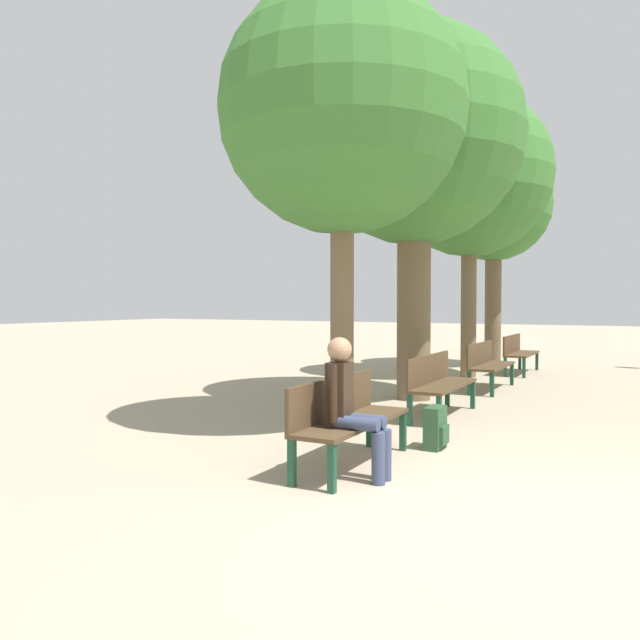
# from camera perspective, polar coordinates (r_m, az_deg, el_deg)

# --- Properties ---
(ground_plane) EXTENTS (80.00, 80.00, 0.00)m
(ground_plane) POSITION_cam_1_polar(r_m,az_deg,el_deg) (4.85, 22.36, -17.21)
(ground_plane) COLOR tan
(bench_row_0) EXTENTS (0.47, 1.73, 0.83)m
(bench_row_0) POSITION_cam_1_polar(r_m,az_deg,el_deg) (5.99, 2.30, -8.58)
(bench_row_0) COLOR #4C3823
(bench_row_0) RESTS_ON ground_plane
(bench_row_1) EXTENTS (0.47, 1.73, 0.83)m
(bench_row_1) POSITION_cam_1_polar(r_m,az_deg,el_deg) (8.67, 10.69, -5.42)
(bench_row_1) COLOR #4C3823
(bench_row_1) RESTS_ON ground_plane
(bench_row_2) EXTENTS (0.47, 1.73, 0.83)m
(bench_row_2) POSITION_cam_1_polar(r_m,az_deg,el_deg) (11.46, 15.01, -3.73)
(bench_row_2) COLOR #4C3823
(bench_row_2) RESTS_ON ground_plane
(bench_row_3) EXTENTS (0.47, 1.73, 0.83)m
(bench_row_3) POSITION_cam_1_polar(r_m,az_deg,el_deg) (14.29, 17.63, -2.69)
(bench_row_3) COLOR #4C3823
(bench_row_3) RESTS_ON ground_plane
(tree_row_0) EXTENTS (3.03, 3.03, 5.41)m
(tree_row_0) POSITION_cam_1_polar(r_m,az_deg,el_deg) (7.99, 2.05, 18.53)
(tree_row_0) COLOR brown
(tree_row_0) RESTS_ON ground_plane
(tree_row_1) EXTENTS (3.46, 3.46, 5.93)m
(tree_row_1) POSITION_cam_1_polar(r_m,az_deg,el_deg) (10.39, 8.63, 16.05)
(tree_row_1) COLOR brown
(tree_row_1) RESTS_ON ground_plane
(tree_row_2) EXTENTS (3.38, 3.38, 5.88)m
(tree_row_2) POSITION_cam_1_polar(r_m,az_deg,el_deg) (13.57, 13.51, 12.70)
(tree_row_2) COLOR brown
(tree_row_2) RESTS_ON ground_plane
(tree_row_3) EXTENTS (2.72, 2.72, 5.26)m
(tree_row_3) POSITION_cam_1_polar(r_m,az_deg,el_deg) (15.70, 15.61, 10.00)
(tree_row_3) COLOR brown
(tree_row_3) RESTS_ON ground_plane
(person_seated) EXTENTS (0.57, 0.33, 1.25)m
(person_seated) POSITION_cam_1_polar(r_m,az_deg,el_deg) (5.55, 2.85, -7.60)
(person_seated) COLOR #384260
(person_seated) RESTS_ON ground_plane
(backpack) EXTENTS (0.20, 0.33, 0.45)m
(backpack) POSITION_cam_1_polar(r_m,az_deg,el_deg) (6.82, 10.54, -9.70)
(backpack) COLOR #284C2D
(backpack) RESTS_ON ground_plane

